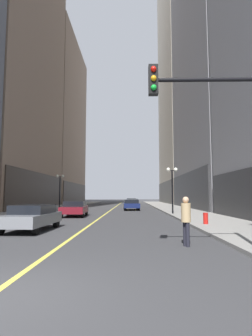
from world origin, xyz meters
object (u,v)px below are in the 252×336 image
object	(u,v)px
car_grey	(32,216)
car_white	(131,202)
street_lamp_left_far	(60,184)
car_yellow	(133,203)
car_navy	(131,204)
street_lamp_right_mid	(172,180)
traffic_light_near_right	(228,128)
car_maroon	(75,208)
fire_hydrant_right	(206,220)
pedestrian_in_tan_trench	(186,217)

from	to	relation	value
car_grey	car_white	xyz separation A→B (m)	(5.21, 36.34, -0.00)
street_lamp_left_far	car_yellow	bearing A→B (deg)	42.73
car_navy	street_lamp_right_mid	bearing A→B (deg)	-66.69
car_white	traffic_light_near_right	world-z (taller)	traffic_light_near_right
street_lamp_right_mid	car_yellow	bearing A→B (deg)	101.81
car_white	street_lamp_right_mid	distance (m)	25.18
car_navy	street_lamp_right_mid	distance (m)	10.04
street_lamp_right_mid	car_maroon	bearing A→B (deg)	-168.23
car_navy	street_lamp_right_mid	world-z (taller)	street_lamp_right_mid
car_yellow	street_lamp_right_mid	xyz separation A→B (m)	(3.56, -17.01, 2.54)
street_lamp_right_mid	fire_hydrant_right	distance (m)	9.97
street_lamp_left_far	car_grey	bearing A→B (deg)	-79.32
traffic_light_near_right	car_navy	bearing A→B (deg)	95.90
car_maroon	fire_hydrant_right	world-z (taller)	car_maroon
car_grey	car_maroon	xyz separation A→B (m)	(0.25, 9.75, -0.00)
car_grey	traffic_light_near_right	distance (m)	10.75
car_white	street_lamp_left_far	size ratio (longest dim) A/B	1.03
car_maroon	street_lamp_left_far	size ratio (longest dim) A/B	0.99
car_yellow	fire_hydrant_right	xyz separation A→B (m)	(4.06, -26.55, -0.32)
car_navy	car_white	xyz separation A→B (m)	(0.04, 15.84, -0.00)
car_maroon	traffic_light_near_right	world-z (taller)	traffic_light_near_right
car_yellow	pedestrian_in_tan_trench	size ratio (longest dim) A/B	2.68
car_white	street_lamp_left_far	distance (m)	18.78
street_lamp_left_far	fire_hydrant_right	xyz separation A→B (m)	(13.30, -18.02, -2.86)
car_grey	car_yellow	bearing A→B (deg)	79.18
car_grey	traffic_light_near_right	bearing A→B (deg)	-39.42
street_lamp_right_mid	fire_hydrant_right	xyz separation A→B (m)	(0.50, -9.54, -2.86)
car_yellow	fire_hydrant_right	size ratio (longest dim) A/B	5.91
car_yellow	street_lamp_left_far	bearing A→B (deg)	-137.27
traffic_light_near_right	street_lamp_left_far	distance (m)	29.08
car_maroon	fire_hydrant_right	size ratio (longest dim) A/B	5.51
traffic_light_near_right	street_lamp_right_mid	size ratio (longest dim) A/B	1.28
car_grey	car_yellow	world-z (taller)	same
car_maroon	car_navy	distance (m)	11.82
car_white	car_yellow	bearing A→B (deg)	-88.15
pedestrian_in_tan_trench	traffic_light_near_right	xyz separation A→B (m)	(0.84, -2.18, 2.71)
car_navy	car_white	bearing A→B (deg)	89.87
street_lamp_right_mid	car_navy	bearing A→B (deg)	113.31
fire_hydrant_right	street_lamp_left_far	bearing A→B (deg)	126.44
car_maroon	car_white	size ratio (longest dim) A/B	0.97
car_maroon	traffic_light_near_right	size ratio (longest dim) A/B	0.78
car_yellow	traffic_light_near_right	size ratio (longest dim) A/B	0.84
car_yellow	car_navy	bearing A→B (deg)	-92.03
car_white	fire_hydrant_right	size ratio (longest dim) A/B	5.68
car_yellow	street_lamp_left_far	distance (m)	12.84
car_grey	street_lamp_left_far	size ratio (longest dim) A/B	1.01
car_grey	street_lamp_right_mid	distance (m)	14.89
car_maroon	car_white	xyz separation A→B (m)	(4.96, 26.59, -0.00)
street_lamp_left_far	car_navy	bearing A→B (deg)	2.87
car_maroon	pedestrian_in_tan_trench	bearing A→B (deg)	-64.03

